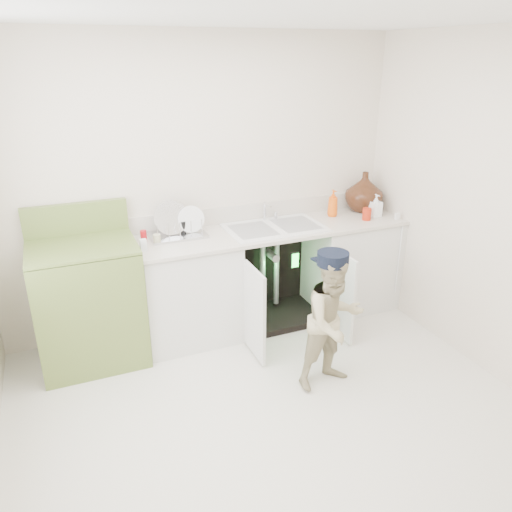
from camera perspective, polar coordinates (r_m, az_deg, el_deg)
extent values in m
plane|color=silver|center=(3.63, 1.98, -17.37)|extent=(3.50, 3.50, 0.00)
cube|color=beige|center=(4.34, -6.12, 7.88)|extent=(3.50, 2.50, 0.02)
cube|color=beige|center=(1.90, 22.17, -13.66)|extent=(3.50, 2.50, 0.02)
cube|color=beige|center=(4.03, 25.60, 4.67)|extent=(2.50, 3.00, 0.02)
plane|color=white|center=(2.81, 2.72, 25.97)|extent=(3.50, 3.50, 0.00)
cube|color=white|center=(4.29, -7.71, -4.08)|extent=(0.80, 0.60, 0.86)
cube|color=white|center=(4.90, 10.62, -0.84)|extent=(0.80, 0.60, 0.86)
cube|color=black|center=(4.76, 0.73, -1.14)|extent=(0.80, 0.06, 0.86)
cube|color=black|center=(4.71, 2.01, -6.81)|extent=(0.80, 0.60, 0.06)
cylinder|color=gray|center=(4.58, 0.77, -1.82)|extent=(0.05, 0.05, 0.70)
cylinder|color=gray|center=(4.63, 2.35, -1.54)|extent=(0.05, 0.05, 0.70)
cylinder|color=gray|center=(4.50, 1.85, 0.06)|extent=(0.07, 0.18, 0.07)
cube|color=white|center=(3.99, -0.17, -6.45)|extent=(0.03, 0.40, 0.76)
cube|color=white|center=(4.33, 9.69, -4.40)|extent=(0.02, 0.40, 0.76)
cube|color=silver|center=(4.36, 2.16, 3.06)|extent=(2.44, 0.64, 0.03)
cube|color=silver|center=(4.59, 0.66, 5.22)|extent=(2.44, 0.02, 0.15)
cube|color=white|center=(4.36, 2.16, 3.18)|extent=(0.85, 0.55, 0.02)
cube|color=gray|center=(4.28, -0.33, 2.97)|extent=(0.34, 0.40, 0.01)
cube|color=gray|center=(4.44, 4.57, 3.63)|extent=(0.34, 0.40, 0.01)
cylinder|color=silver|center=(4.52, 1.01, 5.16)|extent=(0.03, 0.03, 0.17)
cylinder|color=silver|center=(4.45, 1.33, 5.88)|extent=(0.02, 0.14, 0.02)
cylinder|color=silver|center=(4.58, 2.27, 4.71)|extent=(0.04, 0.04, 0.06)
cylinder|color=white|center=(4.81, 16.02, -0.25)|extent=(0.01, 0.01, 0.70)
cube|color=white|center=(4.75, 15.84, 4.38)|extent=(0.04, 0.02, 0.06)
cube|color=silver|center=(4.20, -8.96, 2.40)|extent=(0.46, 0.31, 0.02)
cylinder|color=silver|center=(4.19, -9.64, 3.47)|extent=(0.29, 0.10, 0.28)
cylinder|color=white|center=(4.21, -7.39, 3.55)|extent=(0.23, 0.06, 0.22)
cylinder|color=silver|center=(4.05, -11.20, 2.63)|extent=(0.01, 0.01, 0.13)
cylinder|color=silver|center=(4.07, -9.93, 2.81)|extent=(0.01, 0.01, 0.13)
cylinder|color=silver|center=(4.09, -8.67, 2.98)|extent=(0.01, 0.01, 0.13)
cylinder|color=silver|center=(4.11, -7.43, 3.15)|extent=(0.01, 0.01, 0.13)
cylinder|color=silver|center=(4.13, -6.20, 3.32)|extent=(0.01, 0.01, 0.13)
imported|color=#4C2A15|center=(4.90, 12.26, 7.20)|extent=(0.36, 0.36, 0.38)
imported|color=#F25A0C|center=(4.69, 8.78, 5.99)|extent=(0.10, 0.10, 0.25)
imported|color=white|center=(4.77, 13.53, 5.64)|extent=(0.09, 0.10, 0.21)
cylinder|color=red|center=(4.66, 12.55, 4.70)|extent=(0.08, 0.08, 0.11)
cylinder|color=#A90E14|center=(4.10, -12.72, 2.20)|extent=(0.05, 0.05, 0.10)
cylinder|color=tan|center=(4.04, -11.24, 1.89)|extent=(0.06, 0.06, 0.08)
cylinder|color=black|center=(4.20, -8.31, 3.14)|extent=(0.04, 0.04, 0.12)
cube|color=silver|center=(3.93, -12.75, 1.24)|extent=(0.05, 0.05, 0.09)
cube|color=olive|center=(4.14, -18.49, -5.33)|extent=(0.79, 0.65, 0.96)
cube|color=olive|center=(3.95, -19.35, 1.07)|extent=(0.79, 0.65, 0.02)
cube|color=olive|center=(4.18, -19.89, 4.03)|extent=(0.79, 0.06, 0.25)
cylinder|color=black|center=(3.80, -22.10, -0.26)|extent=(0.18, 0.18, 0.02)
cylinder|color=silver|center=(3.80, -22.13, -0.09)|extent=(0.21, 0.21, 0.01)
cylinder|color=black|center=(4.10, -22.26, 1.32)|extent=(0.18, 0.18, 0.02)
cylinder|color=silver|center=(4.10, -22.29, 1.48)|extent=(0.21, 0.21, 0.01)
cylinder|color=black|center=(3.81, -16.20, 0.61)|extent=(0.18, 0.18, 0.02)
cylinder|color=silver|center=(3.81, -16.22, 0.78)|extent=(0.21, 0.21, 0.01)
cylinder|color=black|center=(4.11, -16.79, 2.12)|extent=(0.18, 0.18, 0.02)
cylinder|color=silver|center=(4.11, -16.81, 2.28)|extent=(0.21, 0.21, 0.01)
imported|color=#BFB289|center=(3.67, 8.86, -7.39)|extent=(0.55, 0.45, 1.04)
cylinder|color=black|center=(3.45, 9.34, -0.31)|extent=(0.25, 0.25, 0.09)
cube|color=black|center=(3.54, 8.30, -0.29)|extent=(0.18, 0.11, 0.01)
cube|color=black|center=(4.15, 4.47, -0.47)|extent=(0.07, 0.01, 0.14)
cube|color=#26F23F|center=(4.14, 4.52, -0.51)|extent=(0.06, 0.00, 0.12)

